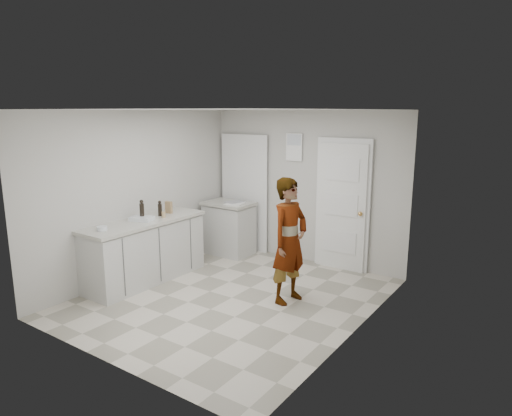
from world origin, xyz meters
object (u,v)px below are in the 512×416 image
Objects in this scene: spice_jar at (164,215)px; oil_cruet_a at (160,209)px; person at (289,241)px; baking_dish at (142,219)px; oil_cruet_b at (142,210)px; cake_mix_box at (169,207)px; egg_bowl at (102,228)px.

oil_cruet_a is (-0.12, 0.04, 0.07)m from spice_jar.
person is 6.95× the size of oil_cruet_a.
oil_cruet_a is (-2.13, -0.24, 0.21)m from person.
baking_dish is at bearing -91.10° from oil_cruet_a.
oil_cruet_b is at bearing 131.02° from baking_dish.
cake_mix_box is (-2.16, -0.02, 0.19)m from person.
oil_cruet_a is 0.36m from baking_dish.
baking_dish is at bearing -48.98° from oil_cruet_b.
baking_dish is at bearing -111.34° from spice_jar.
oil_cruet_a is 1.04m from egg_bowl.
person is 5.57× the size of oil_cruet_b.
person is 19.26× the size of spice_jar.
person is 2.04m from spice_jar.
person is at bearing 6.36° from oil_cruet_a.
oil_cruet_a is at bearing 83.85° from oil_cruet_b.
person is 2.25m from oil_cruet_b.
oil_cruet_a is 0.64× the size of baking_dish.
oil_cruet_b reaches higher than spice_jar.
spice_jar is 0.29× the size of oil_cruet_b.
cake_mix_box is 2.14× the size of spice_jar.
oil_cruet_b reaches higher than baking_dish.
person reaches higher than cake_mix_box.
cake_mix_box is at bearing 92.39° from baking_dish.
spice_jar reaches higher than baking_dish.
egg_bowl is at bearing 129.25° from person.
egg_bowl is (-0.01, -1.04, -0.09)m from oil_cruet_a.
person is 2.15m from oil_cruet_a.
egg_bowl is (-0.00, -0.69, 0.00)m from baking_dish.
oil_cruet_a reaches higher than cake_mix_box.
spice_jar is at bearing 61.93° from oil_cruet_b.
baking_dish is (0.02, -0.57, -0.07)m from cake_mix_box.
person is 2.22m from baking_dish.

